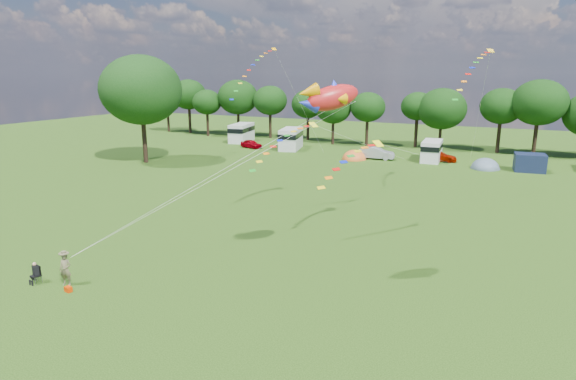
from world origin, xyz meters
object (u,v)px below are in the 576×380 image
at_px(car_a, 251,144).
at_px(car_c, 439,156).
at_px(tent_orange, 354,159).
at_px(campervan_c, 432,150).
at_px(tent_greyblue, 485,168).
at_px(big_tree, 141,90).
at_px(campervan_b, 291,138).
at_px(kite_flyer, 65,269).
at_px(campervan_a, 242,132).
at_px(car_b, 376,153).
at_px(camp_chair, 36,270).
at_px(fish_kite, 328,98).

distance_m(car_a, car_c, 27.29).
bearing_deg(tent_orange, campervan_c, 20.21).
bearing_deg(tent_greyblue, car_c, 155.71).
height_order(big_tree, campervan_b, big_tree).
relative_size(campervan_c, kite_flyer, 3.08).
xyz_separation_m(campervan_a, tent_greyblue, (37.91, -6.67, -1.57)).
relative_size(tent_greyblue, kite_flyer, 2.06).
distance_m(car_c, tent_orange, 10.79).
distance_m(car_a, campervan_a, 7.04).
bearing_deg(tent_orange, car_a, 171.67).
relative_size(campervan_c, tent_orange, 1.58).
distance_m(car_b, camp_chair, 45.95).
xyz_separation_m(campervan_b, campervan_c, (20.60, -0.88, -0.23)).
bearing_deg(car_b, campervan_c, -80.95).
bearing_deg(tent_orange, car_b, 30.97).
bearing_deg(campervan_b, car_b, -116.14).
bearing_deg(big_tree, car_b, 30.64).
bearing_deg(big_tree, kite_flyer, -54.15).
distance_m(tent_orange, kite_flyer, 43.59).
distance_m(car_b, tent_greyblue, 13.53).
height_order(car_b, campervan_c, campervan_c).
height_order(tent_greyblue, camp_chair, tent_greyblue).
relative_size(campervan_a, camp_chair, 5.34).
xyz_separation_m(tent_greyblue, fish_kite, (-5.21, -38.00, 9.89)).
relative_size(car_b, tent_orange, 1.28).
bearing_deg(tent_orange, camp_chair, -94.13).
height_order(car_b, camp_chair, car_b).
height_order(big_tree, car_c, big_tree).
bearing_deg(campervan_b, car_a, 92.56).
xyz_separation_m(big_tree, car_c, (33.28, 17.20, -8.36)).
relative_size(campervan_c, camp_chair, 4.55).
xyz_separation_m(campervan_c, fish_kite, (1.50, -40.51, 8.51)).
bearing_deg(kite_flyer, car_c, 58.20).
distance_m(campervan_a, fish_kite, 55.97).
bearing_deg(car_b, car_c, -81.90).
bearing_deg(tent_greyblue, campervan_c, 159.42).
bearing_deg(campervan_b, kite_flyer, 176.87).
relative_size(big_tree, campervan_b, 1.99).
relative_size(campervan_a, campervan_b, 0.97).
relative_size(car_c, campervan_a, 0.68).
xyz_separation_m(campervan_a, campervan_c, (31.19, -4.15, -0.19)).
bearing_deg(fish_kite, big_tree, 97.95).
relative_size(car_a, campervan_c, 0.68).
bearing_deg(kite_flyer, big_tree, 107.99).
bearing_deg(kite_flyer, fish_kite, 9.82).
distance_m(camp_chair, fish_kite, 18.13).
height_order(car_c, tent_orange, car_c).
bearing_deg(camp_chair, car_a, 120.38).
bearing_deg(campervan_b, camp_chair, 174.84).
height_order(car_c, fish_kite, fish_kite).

